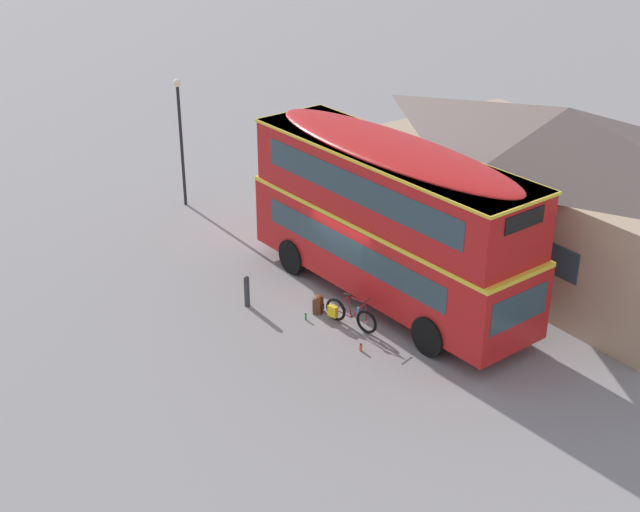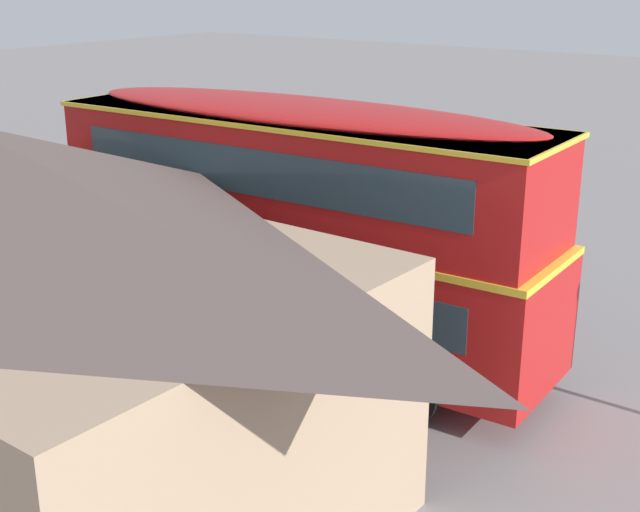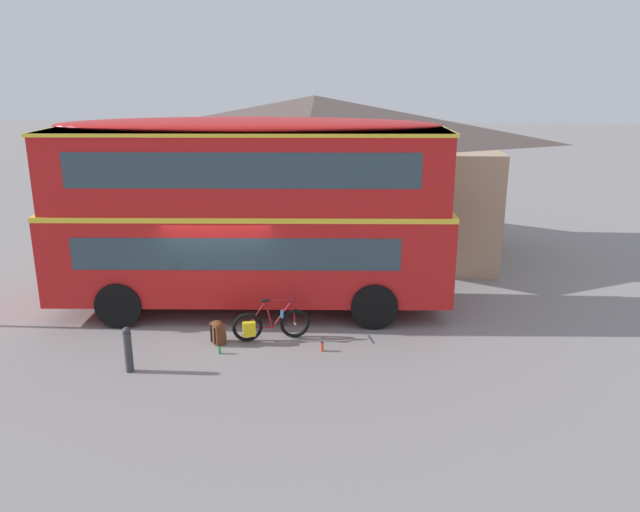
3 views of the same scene
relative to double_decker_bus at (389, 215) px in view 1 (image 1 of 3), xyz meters
The scene contains 9 objects.
ground_plane 2.83m from the double_decker_bus, 125.23° to the right, with size 120.00×120.00×0.00m, color gray.
double_decker_bus is the anchor object (origin of this frame).
touring_bicycle 3.03m from the double_decker_bus, 71.12° to the right, with size 1.72×0.73×0.98m.
backpack_on_ground 3.22m from the double_decker_bus, 102.08° to the right, with size 0.38×0.40×0.53m.
water_bottle_green_metal 3.70m from the double_decker_bus, 96.98° to the right, with size 0.06×0.06×0.21m.
water_bottle_red_squeeze 3.98m from the double_decker_bus, 52.44° to the right, with size 0.08×0.08×0.22m.
pub_building 5.83m from the double_decker_bus, 77.37° to the left, with size 11.78×6.50×5.07m.
street_lamp 9.90m from the double_decker_bus, behind, with size 0.28×0.28×4.66m.
kerb_bollard 4.60m from the double_decker_bus, 118.90° to the right, with size 0.16×0.16×0.97m.
Camera 1 is at (17.91, -14.18, 12.47)m, focal length 49.65 mm.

